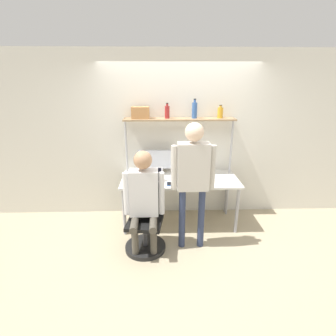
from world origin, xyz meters
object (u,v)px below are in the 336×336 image
bottle_red (167,112)px  person_standing (193,171)px  laptop (151,178)px  bottle_amber (220,113)px  bottle_blue (195,110)px  cell_phone (169,184)px  storage_box (140,113)px  office_chair (146,230)px  person_seated (144,195)px  monitor (157,161)px

bottle_red → person_standing: bearing=-70.9°
laptop → bottle_amber: bearing=20.1°
bottle_amber → bottle_blue: bearing=-180.0°
cell_phone → bottle_blue: size_ratio=0.51×
bottle_red → laptop: bearing=-123.0°
bottle_amber → storage_box: 1.23m
office_chair → person_seated: bearing=-97.4°
bottle_amber → bottle_red: bottle_red is taller
person_seated → bottle_blue: bottle_blue is taller
person_seated → bottle_blue: 1.56m
person_seated → bottle_blue: (0.75, 0.96, 0.97)m
laptop → office_chair: size_ratio=0.40×
monitor → bottle_red: bottle_red is taller
bottle_amber → cell_phone: bearing=-149.1°
person_standing → storage_box: bearing=128.7°
laptop → bottle_amber: (1.07, 0.39, 0.92)m
bottle_amber → bottle_blue: bottle_blue is taller
person_standing → person_seated: bearing=-174.5°
person_seated → person_standing: bearing=5.5°
office_chair → person_seated: person_seated is taller
person_seated → person_standing: 0.71m
bottle_blue → bottle_red: (-0.42, 0.00, -0.03)m
monitor → person_standing: size_ratio=0.35×
monitor → person_seated: size_ratio=0.44×
bottle_amber → office_chair: bearing=-141.3°
laptop → bottle_red: bottle_red is taller
bottle_blue → person_standing: bearing=-96.9°
office_chair → bottle_red: size_ratio=3.84×
bottle_red → storage_box: (-0.41, 0.00, -0.01)m
monitor → storage_box: storage_box is taller
person_standing → storage_box: (-0.72, 0.90, 0.63)m
office_chair → bottle_amber: 2.09m
monitor → bottle_amber: bottle_amber is taller
cell_phone → bottle_amber: 1.35m
person_seated → person_standing: (0.64, 0.06, 0.30)m
cell_phone → storage_box: (-0.43, 0.48, 0.98)m
cell_phone → bottle_red: (-0.02, 0.48, 0.99)m
person_seated → laptop: bearing=82.6°
office_chair → storage_box: size_ratio=3.33×
person_standing → bottle_red: bottle_red is taller
bottle_amber → storage_box: size_ratio=0.74×
laptop → storage_box: size_ratio=1.34×
storage_box → bottle_blue: bearing=-0.0°
bottle_amber → bottle_blue: 0.40m
person_seated → bottle_amber: size_ratio=7.03×
monitor → person_seated: bearing=-99.6°
cell_phone → office_chair: size_ratio=0.17×
monitor → person_standing: person_standing is taller
office_chair → bottle_blue: bottle_blue is taller
cell_phone → office_chair: bearing=-128.0°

